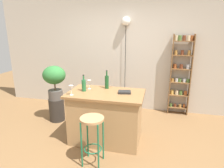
# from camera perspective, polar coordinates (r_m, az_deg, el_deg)

# --- Properties ---
(ground) EXTENTS (12.00, 12.00, 0.00)m
(ground) POSITION_cam_1_polar(r_m,az_deg,el_deg) (3.51, -3.05, -18.10)
(ground) COLOR brown
(back_wall) EXTENTS (6.40, 0.10, 2.80)m
(back_wall) POSITION_cam_1_polar(r_m,az_deg,el_deg) (4.84, 3.35, 9.19)
(back_wall) COLOR #BCB2A3
(back_wall) RESTS_ON ground
(kitchen_counter) EXTENTS (1.30, 0.77, 0.90)m
(kitchen_counter) POSITION_cam_1_polar(r_m,az_deg,el_deg) (3.54, -1.76, -9.36)
(kitchen_counter) COLOR #A87F51
(kitchen_counter) RESTS_ON ground
(bar_stool) EXTENTS (0.35, 0.35, 0.74)m
(bar_stool) POSITION_cam_1_polar(r_m,az_deg,el_deg) (2.92, -5.72, -13.01)
(bar_stool) COLOR #196642
(bar_stool) RESTS_ON ground
(spice_shelf) EXTENTS (0.45, 0.15, 1.84)m
(spice_shelf) POSITION_cam_1_polar(r_m,az_deg,el_deg) (4.72, 19.23, 2.98)
(spice_shelf) COLOR brown
(spice_shelf) RESTS_ON ground
(plant_stool) EXTENTS (0.33, 0.33, 0.49)m
(plant_stool) POSITION_cam_1_polar(r_m,az_deg,el_deg) (4.51, -15.64, -7.11)
(plant_stool) COLOR #2D2823
(plant_stool) RESTS_ON ground
(potted_plant) EXTENTS (0.48, 0.43, 0.72)m
(potted_plant) POSITION_cam_1_polar(r_m,az_deg,el_deg) (4.29, -16.32, 1.48)
(potted_plant) COLOR #514C47
(potted_plant) RESTS_ON plant_stool
(bottle_olive_oil) EXTENTS (0.07, 0.07, 0.29)m
(bottle_olive_oil) POSITION_cam_1_polar(r_m,az_deg,el_deg) (3.45, -8.14, -0.28)
(bottle_olive_oil) COLOR #236638
(bottle_olive_oil) RESTS_ON kitchen_counter
(bottle_sauce_amber) EXTENTS (0.07, 0.07, 0.34)m
(bottle_sauce_amber) POSITION_cam_1_polar(r_m,az_deg,el_deg) (3.57, -1.52, 0.69)
(bottle_sauce_amber) COLOR #194C23
(bottle_sauce_amber) RESTS_ON kitchen_counter
(wine_glass_left) EXTENTS (0.07, 0.07, 0.16)m
(wine_glass_left) POSITION_cam_1_polar(r_m,az_deg,el_deg) (3.56, -6.61, 0.39)
(wine_glass_left) COLOR silver
(wine_glass_left) RESTS_ON kitchen_counter
(wine_glass_center) EXTENTS (0.07, 0.07, 0.16)m
(wine_glass_center) POSITION_cam_1_polar(r_m,az_deg,el_deg) (3.28, -11.71, -1.19)
(wine_glass_center) COLOR silver
(wine_glass_center) RESTS_ON kitchen_counter
(cookbook) EXTENTS (0.23, 0.19, 0.03)m
(cookbook) POSITION_cam_1_polar(r_m,az_deg,el_deg) (3.34, 3.63, -2.34)
(cookbook) COLOR black
(cookbook) RESTS_ON kitchen_counter
(pendant_globe_light) EXTENTS (0.20, 0.20, 2.21)m
(pendant_globe_light) POSITION_cam_1_polar(r_m,az_deg,el_deg) (4.69, 4.05, 17.19)
(pendant_globe_light) COLOR black
(pendant_globe_light) RESTS_ON ground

